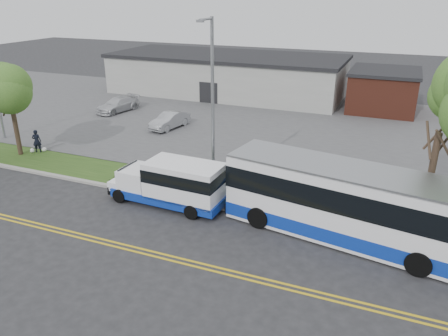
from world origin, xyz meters
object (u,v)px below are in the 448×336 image
at_px(tree_west, 8,83).
at_px(shuttle_bus, 174,182).
at_px(parked_car_a, 170,120).
at_px(transit_bus, 359,206).
at_px(parked_car_b, 118,105).
at_px(pedestrian, 37,141).
at_px(streetlight_near, 212,104).
at_px(tree_east, 445,103).

relative_size(tree_west, shuttle_bus, 1.04).
bearing_deg(parked_car_a, transit_bus, -25.97).
bearing_deg(parked_car_a, parked_car_b, 168.54).
bearing_deg(parked_car_a, pedestrian, -113.15).
bearing_deg(pedestrian, streetlight_near, 145.40).
distance_m(tree_east, transit_bus, 5.81).
distance_m(transit_bus, parked_car_a, 20.52).
height_order(pedestrian, parked_car_a, pedestrian).
distance_m(shuttle_bus, parked_car_a, 14.08).
xyz_separation_m(tree_west, parked_car_b, (-0.54, 12.43, -4.37)).
height_order(tree_west, parked_car_a, tree_west).
bearing_deg(tree_east, streetlight_near, -178.58).
bearing_deg(streetlight_near, transit_bus, -14.62).
height_order(transit_bus, pedestrian, transit_bus).
relative_size(tree_east, streetlight_near, 0.88).
bearing_deg(tree_west, transit_bus, -6.40).
xyz_separation_m(pedestrian, parked_car_b, (-1.39, 11.63, -0.17)).
relative_size(tree_west, streetlight_near, 0.73).
bearing_deg(transit_bus, shuttle_bus, -170.23).
relative_size(transit_bus, parked_car_b, 2.83).
distance_m(streetlight_near, parked_car_a, 13.79).
height_order(shuttle_bus, transit_bus, transit_bus).
height_order(tree_west, streetlight_near, streetlight_near).
distance_m(transit_bus, parked_car_b, 28.08).
distance_m(tree_east, pedestrian, 25.72).
xyz_separation_m(shuttle_bus, parked_car_b, (-14.24, 15.06, -0.59)).
height_order(tree_west, shuttle_bus, tree_west).
height_order(tree_east, parked_car_b, tree_east).
relative_size(tree_west, pedestrian, 4.20).
bearing_deg(tree_east, parked_car_b, 154.55).
relative_size(tree_west, transit_bus, 0.54).
relative_size(streetlight_near, parked_car_a, 2.37).
distance_m(streetlight_near, shuttle_bus, 4.63).
height_order(parked_car_a, parked_car_b, parked_car_a).
bearing_deg(tree_west, pedestrian, 43.44).
xyz_separation_m(transit_bus, pedestrian, (-22.31, 3.40, -0.83)).
bearing_deg(tree_west, shuttle_bus, -10.84).
relative_size(parked_car_a, parked_car_b, 0.89).
distance_m(tree_west, streetlight_near, 15.01).
bearing_deg(tree_east, shuttle_bus, -168.84).
bearing_deg(streetlight_near, shuttle_bus, -121.07).
bearing_deg(streetlight_near, parked_car_a, 129.80).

